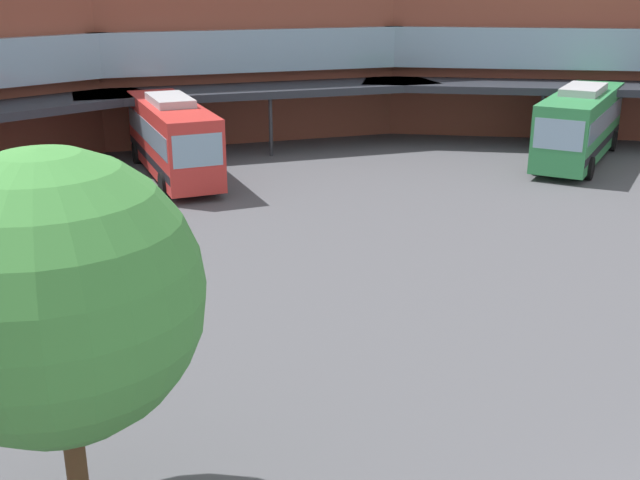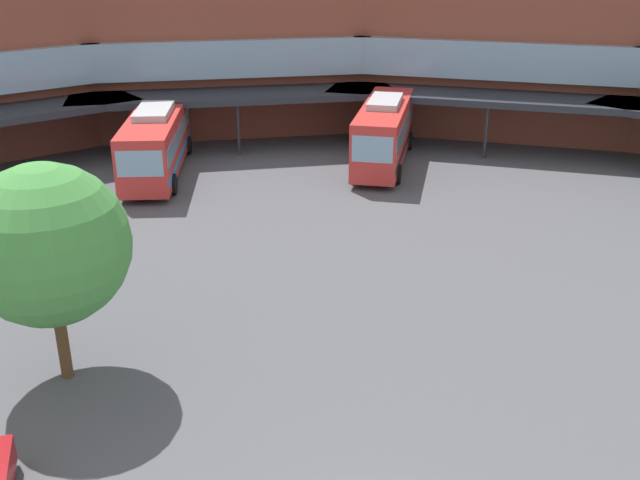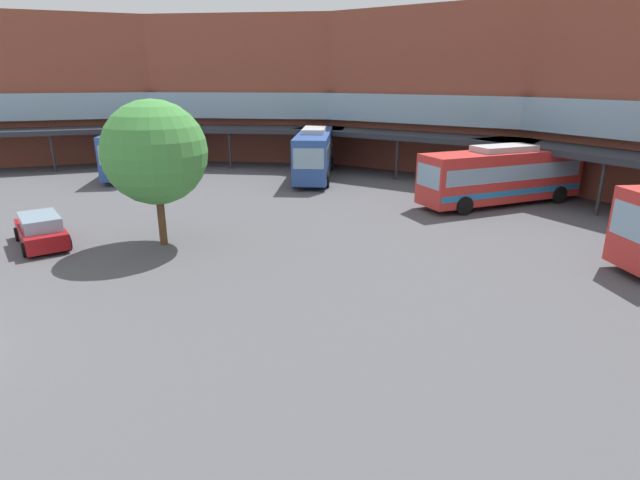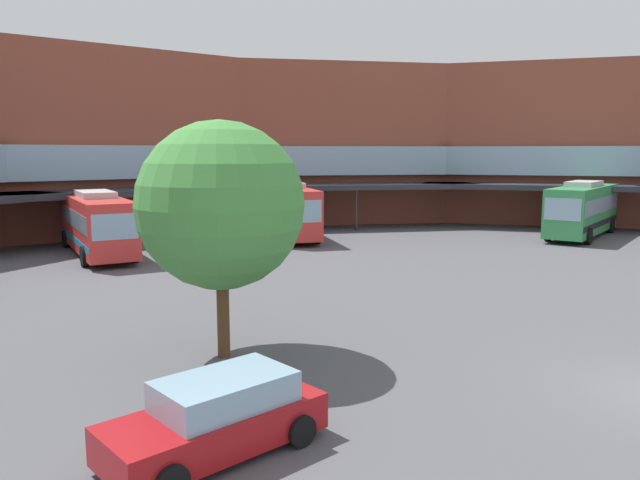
{
  "view_description": "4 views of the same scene",
  "coord_description": "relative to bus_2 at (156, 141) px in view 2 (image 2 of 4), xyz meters",
  "views": [
    {
      "loc": [
        -12.23,
        -1.79,
        9.24
      ],
      "look_at": [
        1.31,
        11.92,
        2.56
      ],
      "focal_mm": 43.08,
      "sensor_mm": 36.0,
      "label": 1
    },
    {
      "loc": [
        -3.33,
        -11.46,
        12.81
      ],
      "look_at": [
        1.23,
        12.46,
        2.5
      ],
      "focal_mm": 41.6,
      "sensor_mm": 36.0,
      "label": 2
    },
    {
      "loc": [
        16.29,
        4.06,
        7.71
      ],
      "look_at": [
        2.75,
        11.96,
        2.6
      ],
      "focal_mm": 28.09,
      "sensor_mm": 36.0,
      "label": 3
    },
    {
      "loc": [
        -15.34,
        -6.24,
        5.91
      ],
      "look_at": [
        -0.43,
        13.68,
        2.31
      ],
      "focal_mm": 34.13,
      "sensor_mm": 36.0,
      "label": 4
    }
  ],
  "objects": [
    {
      "name": "station_building",
      "position": [
        4.78,
        -5.37,
        4.43
      ],
      "size": [
        85.99,
        45.79,
        13.09
      ],
      "color": "brown",
      "rests_on": "ground"
    },
    {
      "name": "bus_4",
      "position": [
        12.87,
        -0.73,
        0.08
      ],
      "size": [
        6.08,
        10.31,
        3.87
      ],
      "rotation": [
        0.0,
        0.0,
        4.32
      ],
      "color": "red",
      "rests_on": "ground"
    },
    {
      "name": "bus_2",
      "position": [
        0.0,
        0.0,
        0.0
      ],
      "size": [
        3.96,
        11.19,
        3.71
      ],
      "rotation": [
        0.0,
        0.0,
        4.58
      ],
      "color": "red",
      "rests_on": "ground"
    },
    {
      "name": "plaza_tree",
      "position": [
        -2.57,
        -20.39,
        2.54
      ],
      "size": [
        4.77,
        4.77,
        6.82
      ],
      "color": "brown",
      "rests_on": "ground"
    }
  ]
}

